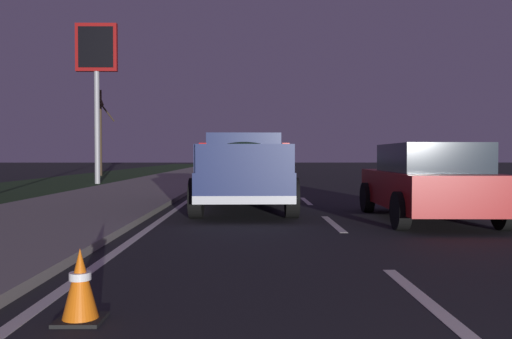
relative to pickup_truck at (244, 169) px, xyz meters
The scene contains 10 objects.
ground 14.93m from the pickup_truck, ahead, with size 144.00×144.00×0.00m, color black.
sidewalk_shoulder 15.34m from the pickup_truck, 14.94° to the left, with size 108.00×4.00×0.12m, color gray.
grass_verge 17.32m from the pickup_truck, 31.16° to the left, with size 108.00×6.00×0.01m, color #1E3819.
lane_markings 17.10m from the pickup_truck, ahead, with size 108.00×3.54×0.01m.
pickup_truck is the anchor object (origin of this frame).
sedan_black 19.99m from the pickup_truck, ahead, with size 4.42×2.06×1.54m.
sedan_red 4.38m from the pickup_truck, 121.39° to the right, with size 4.44×2.09×1.54m.
gas_price_sign 14.30m from the pickup_truck, 30.86° to the left, with size 0.27×1.90×7.38m.
bare_tree_far 23.75m from the pickup_truck, 24.09° to the left, with size 2.03×1.29×5.56m.
traffic_cone_near 8.84m from the pickup_truck, behind, with size 0.36×0.36×0.58m.
Camera 1 is at (-0.66, 1.57, 1.30)m, focal length 37.09 mm.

